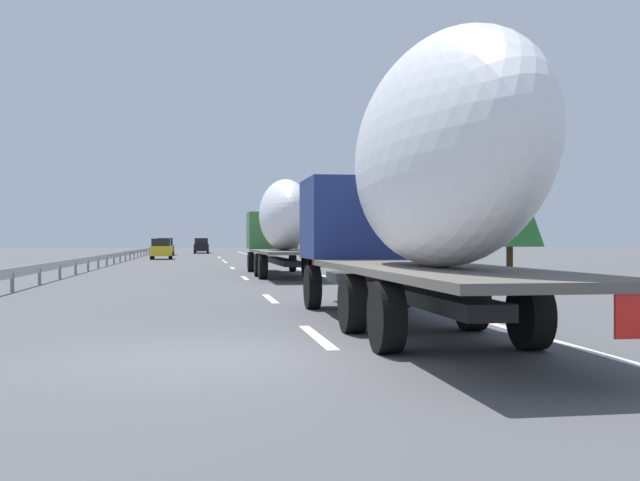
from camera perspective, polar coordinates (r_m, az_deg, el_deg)
The scene contains 24 objects.
ground_plane at distance 50.44m, azimuth -9.06°, elevation -1.86°, with size 260.00×260.00×0.00m, color #4C4C4F.
lane_stripe_0 at distance 12.67m, azimuth -0.24°, elevation -7.35°, with size 3.20×0.20×0.01m, color white.
lane_stripe_1 at distance 20.91m, azimuth -3.84°, elevation -4.45°, with size 3.20×0.20×0.01m, color white.
lane_stripe_2 at distance 32.47m, azimuth -5.78°, elevation -2.87°, with size 3.20×0.20×0.01m, color white.
lane_stripe_3 at distance 44.45m, azimuth -6.72°, elevation -2.10°, with size 3.20×0.20×0.01m, color white.
lane_stripe_4 at distance 56.23m, azimuth -7.25°, elevation -1.66°, with size 3.20×0.20×0.01m, color white.
lane_stripe_5 at distance 61.42m, azimuth -7.42°, elevation -1.52°, with size 3.20×0.20×0.01m, color white.
lane_stripe_6 at distance 71.30m, azimuth -7.67°, elevation -1.31°, with size 3.20×0.20×0.01m, color white.
lane_stripe_7 at distance 74.25m, azimuth -7.74°, elevation -1.26°, with size 3.20×0.20×0.01m, color white.
edge_line_right at distance 55.72m, azimuth -3.42°, elevation -1.68°, with size 110.00×0.20×0.01m, color white.
truck_lead at distance 34.37m, azimuth -2.96°, elevation 1.36°, with size 14.03×2.55×4.34m.
truck_trailing at distance 13.09m, azimuth 7.54°, elevation 4.68°, with size 13.00×2.55×4.83m.
car_red_compact at distance 83.77m, azimuth -11.73°, elevation -0.47°, with size 4.10×1.78×1.91m.
car_yellow_coupe at distance 66.57m, azimuth -12.04°, elevation -0.62°, with size 4.33×1.78×1.81m.
car_silver_hatch at distance 103.59m, azimuth -9.04°, elevation -0.38°, with size 4.79×1.82×1.94m.
car_black_suv at distance 94.92m, azimuth -9.08°, elevation -0.41°, with size 4.39×1.88×1.95m.
road_sign at distance 50.52m, azimuth -1.44°, elevation 0.49°, with size 0.10×0.90×2.98m.
tree_0 at distance 58.90m, azimuth 2.11°, elevation 2.34°, with size 3.33×3.33×6.55m.
tree_1 at distance 36.55m, azimuth 11.18°, elevation 4.22°, with size 3.40×3.40×7.02m.
tree_2 at distance 45.33m, azimuth 3.63°, elevation 2.48°, with size 3.28×3.28×5.38m.
tree_3 at distance 75.91m, azimuth 0.63°, elevation 1.64°, with size 3.12×3.12×6.39m.
tree_4 at distance 34.10m, azimuth 14.31°, elevation 3.24°, with size 2.99×2.99×5.77m.
tree_5 at distance 86.73m, azimuth -2.43°, elevation 1.86°, with size 2.78×2.78×6.96m.
guardrail_median at distance 53.74m, azimuth -15.49°, elevation -1.13°, with size 94.00×0.10×0.76m.
Camera 1 is at (-10.41, 0.17, 1.62)m, focal length 41.82 mm.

